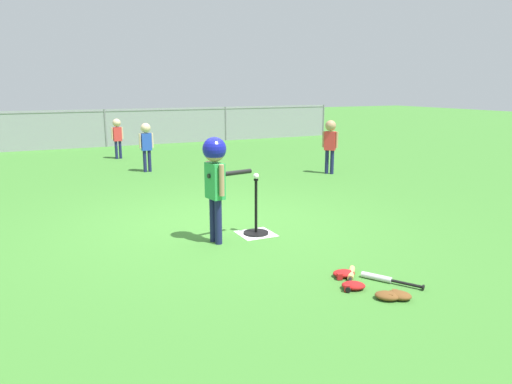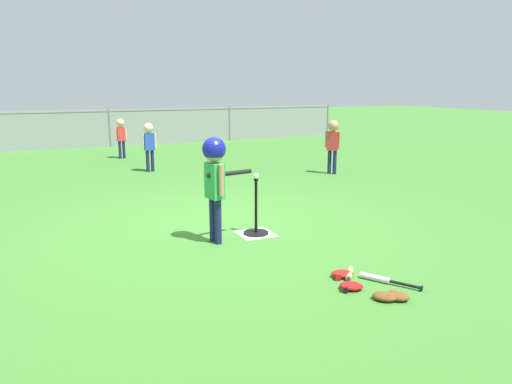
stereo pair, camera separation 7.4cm
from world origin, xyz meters
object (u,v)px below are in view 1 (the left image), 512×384
object	(u,v)px
fielder_deep_left	(330,140)
spare_bat_wood	(351,275)
glove_tossed_aside	(399,295)
batting_tee	(256,225)
glove_near_bats	(353,286)
batter_child	(215,168)
fielder_near_right	(117,133)
baseball_on_tee	(256,176)
glove_outfield_drop	(388,296)
spare_bat_silver	(383,279)
fielder_near_left	(146,141)
glove_by_plate	(344,274)

from	to	relation	value
fielder_deep_left	spare_bat_wood	xyz separation A→B (m)	(-3.09, -4.90, -0.71)
fielder_deep_left	glove_tossed_aside	world-z (taller)	fielder_deep_left
batting_tee	glove_near_bats	bearing A→B (deg)	-87.94
batter_child	glove_near_bats	world-z (taller)	batter_child
fielder_near_right	glove_tossed_aside	xyz separation A→B (m)	(0.69, -9.67, -0.63)
batting_tee	baseball_on_tee	size ratio (longest dim) A/B	9.68
spare_bat_wood	glove_outfield_drop	xyz separation A→B (m)	(0.00, -0.53, 0.01)
batting_tee	fielder_deep_left	bearing A→B (deg)	44.00
baseball_on_tee	spare_bat_wood	distance (m)	1.87
batter_child	glove_tossed_aside	distance (m)	2.51
batter_child	spare_bat_silver	world-z (taller)	batter_child
baseball_on_tee	glove_outfield_drop	bearing A→B (deg)	-84.62
batter_child	fielder_near_right	world-z (taller)	batter_child
spare_bat_silver	glove_tossed_aside	distance (m)	0.39
fielder_deep_left	fielder_near_left	size ratio (longest dim) A/B	1.07
baseball_on_tee	glove_outfield_drop	size ratio (longest dim) A/B	0.27
glove_near_bats	glove_outfield_drop	distance (m)	0.34
fielder_near_right	fielder_deep_left	xyz separation A→B (m)	(3.68, -4.20, 0.07)
glove_tossed_aside	batting_tee	bearing A→B (deg)	97.59
spare_bat_silver	spare_bat_wood	distance (m)	0.31
baseball_on_tee	spare_bat_silver	bearing A→B (deg)	-77.11
batter_child	glove_outfield_drop	bearing A→B (deg)	-69.79
fielder_near_left	glove_outfield_drop	world-z (taller)	fielder_near_left
fielder_deep_left	glove_outfield_drop	bearing A→B (deg)	-119.60
fielder_near_left	spare_bat_wood	size ratio (longest dim) A/B	2.30
glove_outfield_drop	spare_bat_wood	bearing A→B (deg)	90.48
fielder_near_left	fielder_deep_left	bearing A→B (deg)	-29.30
fielder_near_left	glove_near_bats	size ratio (longest dim) A/B	3.94
batting_tee	glove_tossed_aside	world-z (taller)	batting_tee
spare_bat_silver	glove_by_plate	bearing A→B (deg)	136.37
baseball_on_tee	glove_by_plate	distance (m)	1.81
glove_near_bats	glove_tossed_aside	bearing A→B (deg)	-56.03
fielder_deep_left	glove_near_bats	size ratio (longest dim) A/B	4.23
fielder_near_right	fielder_near_left	xyz separation A→B (m)	(0.21, -2.26, 0.02)
fielder_near_left	baseball_on_tee	bearing A→B (deg)	-88.11
spare_bat_silver	glove_outfield_drop	bearing A→B (deg)	-124.55
glove_outfield_drop	fielder_deep_left	bearing A→B (deg)	60.40
batter_child	glove_near_bats	xyz separation A→B (m)	(0.65, -1.84, -0.88)
spare_bat_silver	spare_bat_wood	bearing A→B (deg)	138.92
batting_tee	spare_bat_wood	distance (m)	1.73
glove_near_bats	batter_child	bearing A→B (deg)	109.45
baseball_on_tee	batting_tee	bearing A→B (deg)	0.00
baseball_on_tee	glove_near_bats	xyz separation A→B (m)	(0.07, -1.93, -0.72)
glove_tossed_aside	batter_child	bearing A→B (deg)	112.01
baseball_on_tee	spare_bat_silver	xyz separation A→B (m)	(0.44, -1.92, -0.72)
fielder_near_left	glove_by_plate	xyz separation A→B (m)	(0.33, -6.78, -0.65)
spare_bat_wood	glove_tossed_aside	bearing A→B (deg)	-80.31
batting_tee	fielder_deep_left	size ratio (longest dim) A/B	0.63
fielder_near_left	spare_bat_silver	distance (m)	7.10
glove_near_bats	glove_outfield_drop	size ratio (longest dim) A/B	1.00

